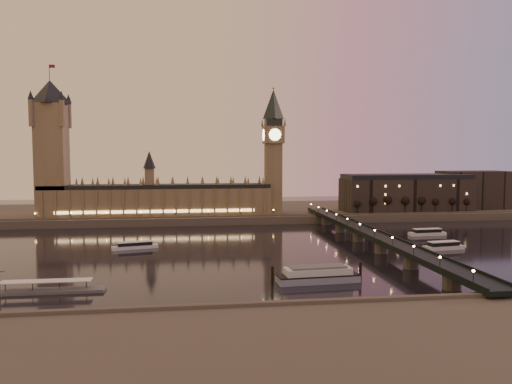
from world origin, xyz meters
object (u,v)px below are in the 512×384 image
cruise_boat_a (135,246)px  cruise_boat_b (427,232)px  pontoon_pier (48,289)px  moored_barge (318,275)px

cruise_boat_a → cruise_boat_b: size_ratio=1.05×
cruise_boat_b → pontoon_pier: bearing=-155.9°
moored_barge → pontoon_pier: (-111.55, -1.62, -1.95)m
moored_barge → cruise_boat_b: bearing=42.4°
cruise_boat_a → moored_barge: size_ratio=0.65×
moored_barge → cruise_boat_a: bearing=130.5°
cruise_boat_a → pontoon_pier: pontoon_pier is taller
cruise_boat_a → pontoon_pier: size_ratio=0.62×
pontoon_pier → cruise_boat_b: bearing=27.4°
cruise_boat_b → cruise_boat_a: bearing=-176.6°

